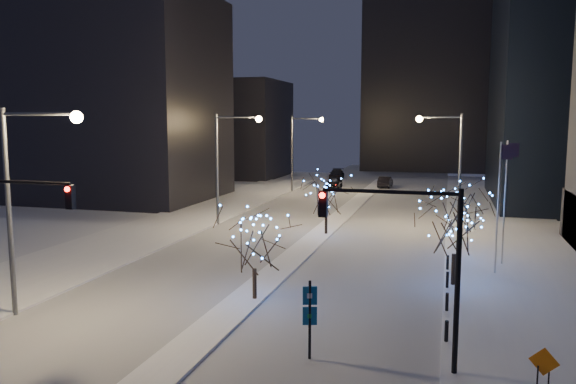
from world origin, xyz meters
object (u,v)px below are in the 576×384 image
(street_lamp_w_far, at_px, (300,143))
(construction_sign, at_px, (544,366))
(holiday_tree_median_near, at_px, (254,242))
(street_lamp_w_mid, at_px, (228,153))
(car_mid, at_px, (385,182))
(holiday_tree_plaza_far, at_px, (462,206))
(traffic_signal_west, at_px, (4,228))
(car_near, at_px, (334,183))
(street_lamp_w_near, at_px, (26,183))
(holiday_tree_plaza_near, at_px, (455,227))
(wayfinding_sign, at_px, (310,311))
(street_lamp_east, at_px, (449,156))
(traffic_signal_east, at_px, (414,248))
(holiday_tree_median_far, at_px, (326,195))
(car_far, at_px, (337,174))

(street_lamp_w_far, height_order, construction_sign, street_lamp_w_far)
(holiday_tree_median_near, height_order, construction_sign, holiday_tree_median_near)
(street_lamp_w_mid, relative_size, street_lamp_w_far, 1.00)
(street_lamp_w_mid, bearing_deg, car_mid, 72.58)
(holiday_tree_plaza_far, bearing_deg, traffic_signal_west, -134.50)
(car_near, distance_m, holiday_tree_median_near, 50.49)
(street_lamp_w_near, distance_m, street_lamp_w_far, 50.00)
(traffic_signal_west, distance_m, holiday_tree_plaza_near, 22.85)
(traffic_signal_west, bearing_deg, holiday_tree_median_near, 39.02)
(wayfinding_sign, bearing_deg, car_mid, 74.56)
(street_lamp_w_mid, bearing_deg, holiday_tree_median_near, -64.47)
(wayfinding_sign, bearing_deg, street_lamp_w_mid, 99.38)
(traffic_signal_west, bearing_deg, construction_sign, 0.41)
(street_lamp_east, height_order, car_mid, street_lamp_east)
(street_lamp_w_mid, xyz_separation_m, street_lamp_east, (19.02, 3.00, -0.05))
(holiday_tree_plaza_near, height_order, construction_sign, holiday_tree_plaza_near)
(car_mid, xyz_separation_m, construction_sign, (11.88, -60.11, 0.37))
(street_lamp_east, height_order, car_near, street_lamp_east)
(car_mid, bearing_deg, traffic_signal_east, 99.01)
(holiday_tree_plaza_near, bearing_deg, holiday_tree_median_near, -151.27)
(street_lamp_w_far, bearing_deg, construction_sign, -66.71)
(holiday_tree_median_near, bearing_deg, holiday_tree_median_far, 90.00)
(traffic_signal_west, xyz_separation_m, holiday_tree_plaza_near, (18.94, 12.73, -1.27))
(street_lamp_w_mid, xyz_separation_m, car_far, (1.49, 43.04, -5.72))
(holiday_tree_median_near, bearing_deg, traffic_signal_west, -140.98)
(street_lamp_east, distance_m, traffic_signal_east, 29.08)
(traffic_signal_west, relative_size, construction_sign, 4.27)
(car_near, bearing_deg, street_lamp_east, -61.96)
(street_lamp_w_far, bearing_deg, holiday_tree_plaza_near, -63.67)
(traffic_signal_west, xyz_separation_m, car_far, (0.99, 70.05, -3.98))
(car_near, relative_size, holiday_tree_median_far, 0.91)
(car_near, relative_size, wayfinding_sign, 1.44)
(street_lamp_w_far, relative_size, traffic_signal_west, 1.43)
(traffic_signal_west, relative_size, holiday_tree_median_near, 1.47)
(holiday_tree_median_far, distance_m, holiday_tree_plaza_near, 15.83)
(wayfinding_sign, bearing_deg, holiday_tree_plaza_far, 53.44)
(street_lamp_w_mid, relative_size, holiday_tree_plaza_near, 1.80)
(traffic_signal_east, bearing_deg, street_lamp_w_mid, 124.51)
(holiday_tree_median_near, relative_size, holiday_tree_plaza_near, 0.86)
(street_lamp_w_far, distance_m, holiday_tree_plaza_far, 38.00)
(street_lamp_w_mid, bearing_deg, holiday_tree_plaza_far, -19.87)
(street_lamp_east, height_order, construction_sign, street_lamp_east)
(street_lamp_w_near, xyz_separation_m, holiday_tree_median_near, (9.44, 5.24, -3.33))
(street_lamp_east, height_order, car_far, street_lamp_east)
(street_lamp_east, bearing_deg, car_mid, 105.83)
(street_lamp_w_near, xyz_separation_m, holiday_tree_median_far, (9.44, 22.99, -3.13))
(street_lamp_w_near, height_order, holiday_tree_plaza_near, street_lamp_w_near)
(street_lamp_w_far, bearing_deg, traffic_signal_west, -89.45)
(street_lamp_east, bearing_deg, street_lamp_w_far, 130.85)
(street_lamp_east, bearing_deg, holiday_tree_median_far, -152.40)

